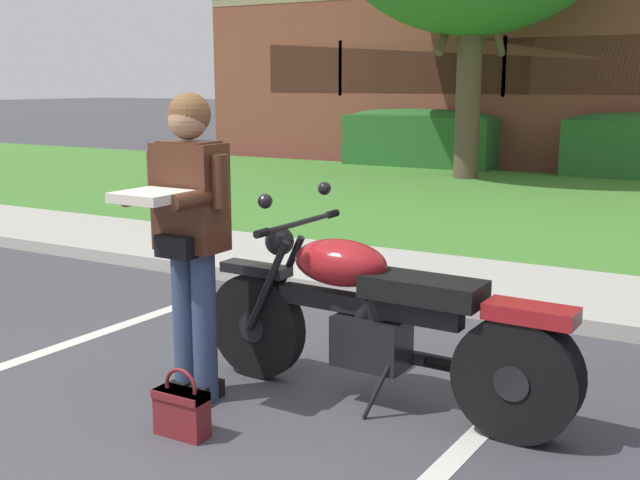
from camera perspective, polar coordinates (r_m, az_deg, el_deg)
The scene contains 8 objects.
ground_plane at distance 3.91m, azimuth -11.07°, elevation -15.34°, with size 140.00×140.00×0.00m, color #424247.
curb_strip at distance 6.26m, azimuth 6.66°, elevation -4.29°, with size 60.00×0.20×0.12m, color #B7B2A8.
concrete_walk at distance 7.04m, azimuth 9.36°, elevation -2.78°, with size 60.00×1.50×0.08m, color #B7B2A8.
grass_lawn at distance 11.50m, azimuth 17.54°, elevation 2.30°, with size 60.00×7.92×0.06m, color #478433.
motorcycle at distance 4.22m, azimuth 5.16°, elevation -6.12°, with size 2.24×0.82×1.18m.
rider_person at distance 4.25m, azimuth -9.63°, elevation 1.20°, with size 0.54×0.59×1.70m.
handbag at distance 4.05m, azimuth -10.14°, elevation -12.11°, with size 0.28×0.13×0.36m.
hedge_left at distance 16.38m, azimuth 7.29°, elevation 7.50°, with size 3.16×0.90×1.24m.
Camera 1 is at (2.32, -2.62, 1.75)m, focal length 43.53 mm.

